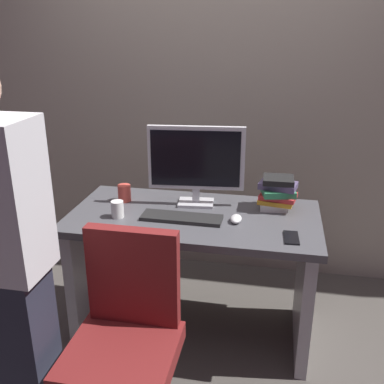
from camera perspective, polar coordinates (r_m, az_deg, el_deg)
name	(u,v)px	position (r m, az deg, el deg)	size (l,w,h in m)	color
ground_plane	(194,328)	(2.82, 0.20, -16.95)	(9.00, 9.00, 0.00)	#4C4742
wall_back	(219,60)	(3.10, 3.40, 16.47)	(6.40, 0.10, 3.00)	#9E9384
desk	(194,253)	(2.55, 0.22, -7.79)	(1.36, 0.69, 0.75)	#4C4C51
office_chair	(126,353)	(2.01, -8.36, -19.64)	(0.52, 0.52, 0.94)	black
monitor	(196,161)	(2.50, 0.51, 3.91)	(0.54, 0.16, 0.46)	silver
keyboard	(182,218)	(2.38, -1.33, -3.30)	(0.43, 0.13, 0.02)	#262626
mouse	(236,219)	(2.36, 5.62, -3.41)	(0.06, 0.10, 0.03)	white
cup_near_keyboard	(117,209)	(2.43, -9.47, -2.18)	(0.07, 0.07, 0.09)	white
cup_by_monitor	(124,193)	(2.64, -8.60, -0.13)	(0.07, 0.07, 0.10)	#D84C3F
book_stack	(277,193)	(2.53, 10.79, -0.09)	(0.22, 0.19, 0.19)	white
cell_phone	(291,238)	(2.23, 12.54, -5.70)	(0.07, 0.14, 0.01)	black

